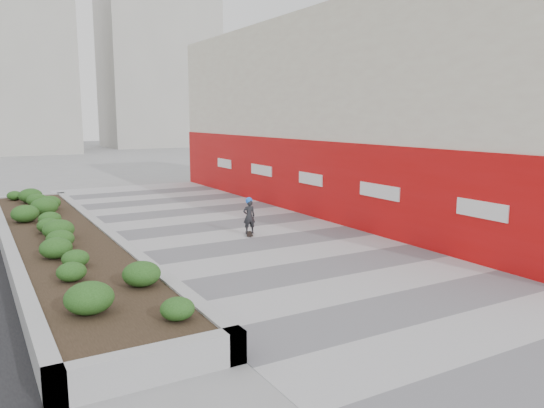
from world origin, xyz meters
The scene contains 7 objects.
ground centered at (0.00, 0.00, 0.00)m, with size 160.00×160.00×0.00m, color gray.
walkway centered at (0.00, 3.00, 0.01)m, with size 8.00×36.00×0.01m, color #A8A8AD.
building centered at (6.98, 8.98, 3.98)m, with size 6.04×24.08×8.00m.
planter centered at (-5.50, 7.00, 0.42)m, with size 3.00×18.00×0.90m.
distant_bldg_north_r centered at (15.00, 60.00, 12.00)m, with size 14.00×10.00×24.00m, color #ADAAA3.
manhole_cover centered at (0.50, 3.00, 0.00)m, with size 0.44×0.44×0.01m, color #595654.
skateboarder centered at (0.30, 6.20, 0.66)m, with size 0.46×0.74×1.29m.
Camera 1 is at (-7.62, -9.10, 3.91)m, focal length 35.00 mm.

